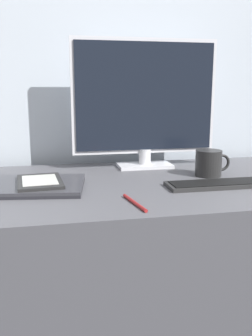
# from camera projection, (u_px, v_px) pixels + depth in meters

# --- Properties ---
(wall_back) EXTENTS (3.60, 0.05, 2.40)m
(wall_back) POSITION_uv_depth(u_px,v_px,m) (118.00, 35.00, 1.48)
(wall_back) COLOR #B2BCC6
(wall_back) RESTS_ON ground_plane
(desk) EXTENTS (1.41, 0.67, 0.70)m
(desk) POSITION_uv_depth(u_px,v_px,m) (140.00, 282.00, 1.27)
(desk) COLOR #4C4C51
(desk) RESTS_ON ground_plane
(monitor) EXTENTS (0.54, 0.11, 0.47)m
(monitor) POSITION_uv_depth(u_px,v_px,m) (145.00, 102.00, 1.37)
(monitor) COLOR silver
(monitor) RESTS_ON desk
(keyboard) EXTENTS (0.31, 0.10, 0.01)m
(keyboard) POSITION_uv_depth(u_px,v_px,m) (216.00, 184.00, 1.14)
(keyboard) COLOR #282828
(keyboard) RESTS_ON desk
(laptop) EXTENTS (0.32, 0.27, 0.02)m
(laptop) POSITION_uv_depth(u_px,v_px,m) (34.00, 186.00, 1.11)
(laptop) COLOR #232328
(laptop) RESTS_ON desk
(ereader) EXTENTS (0.14, 0.19, 0.01)m
(ereader) POSITION_uv_depth(u_px,v_px,m) (40.00, 181.00, 1.11)
(ereader) COLOR black
(ereader) RESTS_ON laptop
(coffee_mug) EXTENTS (0.12, 0.09, 0.09)m
(coffee_mug) POSITION_uv_depth(u_px,v_px,m) (209.00, 163.00, 1.27)
(coffee_mug) COLOR black
(coffee_mug) RESTS_ON desk
(pen) EXTENTS (0.03, 0.14, 0.01)m
(pen) POSITION_uv_depth(u_px,v_px,m) (135.00, 203.00, 0.96)
(pen) COLOR maroon
(pen) RESTS_ON desk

